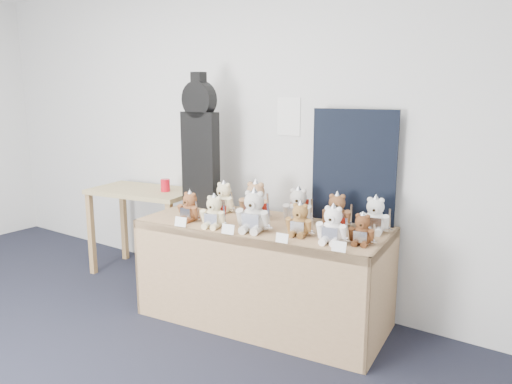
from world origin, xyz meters
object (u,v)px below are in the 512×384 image
Objects in this scene: red_cup at (165,185)px; teddy_back_centre_right at (298,207)px; display_table at (258,247)px; teddy_front_centre at (254,213)px; teddy_back_left at (223,199)px; teddy_back_end at (375,217)px; teddy_front_right at (300,221)px; teddy_front_far_left at (190,208)px; teddy_back_right at (337,212)px; guitar_case at (200,142)px; teddy_front_far_right at (333,226)px; side_table at (144,203)px; teddy_front_left at (214,213)px; teddy_back_centre_left at (255,202)px; teddy_front_end at (362,230)px.

teddy_back_centre_right is (1.42, -0.07, 0.01)m from red_cup.
display_table is 6.43× the size of teddy_back_centre_right.
teddy_front_centre is 0.59m from teddy_back_left.
display_table is at bearing -169.79° from teddy_back_end.
teddy_front_far_left is at bearing 178.63° from teddy_front_right.
teddy_front_far_left is 1.08m from teddy_back_right.
teddy_back_end is at bearing 3.36° from guitar_case.
teddy_front_far_right is (0.57, 0.07, -0.02)m from teddy_front_centre.
display_table is 6.90× the size of teddy_back_left.
teddy_front_far_left is 0.88m from teddy_front_right.
teddy_back_end is (2.22, 0.06, 0.18)m from side_table.
teddy_front_far_left is 1.13m from teddy_front_far_right.
teddy_back_end is at bearing 31.79° from teddy_front_right.
teddy_front_left is 1.12m from teddy_back_end.
guitar_case is at bearing 156.36° from display_table.
teddy_back_centre_left is at bearing 59.80° from teddy_front_left.
teddy_front_far_right is at bearing -11.71° from display_table.
teddy_front_far_right is (1.85, -0.36, -0.00)m from red_cup.
display_table is 0.67m from teddy_front_far_right.
teddy_back_end reaches higher than teddy_front_far_right.
teddy_back_right is 0.27m from teddy_back_end.
teddy_back_centre_left is at bearing -6.82° from guitar_case.
teddy_back_centre_right is at bearing 167.42° from teddy_back_right.
teddy_back_left reaches higher than teddy_front_right.
guitar_case is 0.66m from red_cup.
red_cup reaches higher than side_table.
teddy_front_right is 0.86× the size of teddy_back_centre_right.
teddy_back_centre_right reaches higher than side_table.
guitar_case is 1.21m from teddy_front_right.
teddy_front_right is at bearing -11.34° from display_table.
teddy_front_far_left is at bearing 177.30° from teddy_front_far_right.
teddy_front_centre is at bearing 1.94° from teddy_front_left.
teddy_back_end is (0.27, 0.03, 0.00)m from teddy_back_right.
teddy_front_far_left is 1.34m from teddy_back_end.
teddy_front_right is at bearing -21.92° from teddy_back_left.
red_cup is 2.04m from teddy_front_end.
teddy_back_end is at bearing 0.33° from red_cup.
teddy_back_centre_left is at bearing 177.35° from teddy_back_end.
side_table is 1.03m from teddy_back_left.
teddy_front_centre is 0.75m from teddy_front_end.
teddy_front_far_left is 1.09× the size of teddy_front_end.
side_table is 3.74× the size of teddy_back_end.
teddy_front_left is at bearing -165.31° from teddy_back_end.
teddy_front_left is (0.26, -0.03, 0.00)m from teddy_front_far_left.
teddy_front_centre is (1.28, -0.43, 0.02)m from red_cup.
teddy_front_left is (0.99, -0.51, -0.01)m from red_cup.
side_table is 3.23× the size of teddy_front_centre.
teddy_front_far_right is at bearing -90.45° from teddy_back_right.
teddy_front_far_left is at bearing -104.35° from teddy_back_left.
teddy_front_left is 0.80× the size of teddy_back_centre_left.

